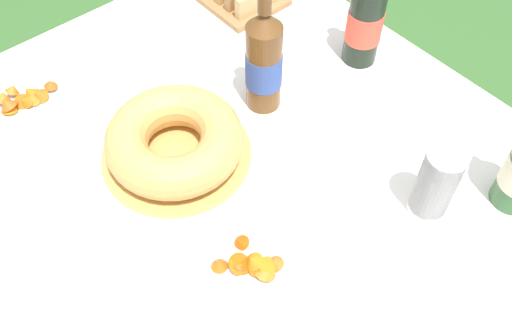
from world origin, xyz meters
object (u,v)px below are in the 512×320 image
at_px(juice_bottle_red, 366,17).
at_px(snack_plate_right, 243,268).
at_px(snack_plate_left, 25,104).
at_px(cup_stack, 437,181).
at_px(bundt_cake, 175,141).
at_px(cider_bottle_amber, 264,61).

relative_size(juice_bottle_red, snack_plate_right, 1.45).
distance_m(juice_bottle_red, snack_plate_left, 0.77).
bearing_deg(cup_stack, snack_plate_right, -109.42).
height_order(snack_plate_left, snack_plate_right, snack_plate_right).
relative_size(cup_stack, snack_plate_right, 0.80).
bearing_deg(snack_plate_right, snack_plate_left, -169.75).
bearing_deg(snack_plate_left, bundt_cake, 28.35).
bearing_deg(cup_stack, juice_bottle_red, 150.47).
distance_m(cup_stack, juice_bottle_red, 0.43).
height_order(bundt_cake, cup_stack, cup_stack).
relative_size(snack_plate_left, snack_plate_right, 1.06).
xyz_separation_m(bundt_cake, cider_bottle_amber, (-0.00, 0.23, 0.08)).
bearing_deg(bundt_cake, cup_stack, 34.79).
distance_m(cider_bottle_amber, snack_plate_left, 0.53).
relative_size(bundt_cake, cider_bottle_amber, 0.95).
distance_m(bundt_cake, cup_stack, 0.51).
height_order(bundt_cake, cider_bottle_amber, cider_bottle_amber).
bearing_deg(cup_stack, cider_bottle_amber, -172.67).
relative_size(cup_stack, juice_bottle_red, 0.55).
bearing_deg(snack_plate_left, cup_stack, 32.08).
relative_size(bundt_cake, snack_plate_right, 1.41).
xyz_separation_m(cider_bottle_amber, snack_plate_right, (0.29, -0.30, -0.11)).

